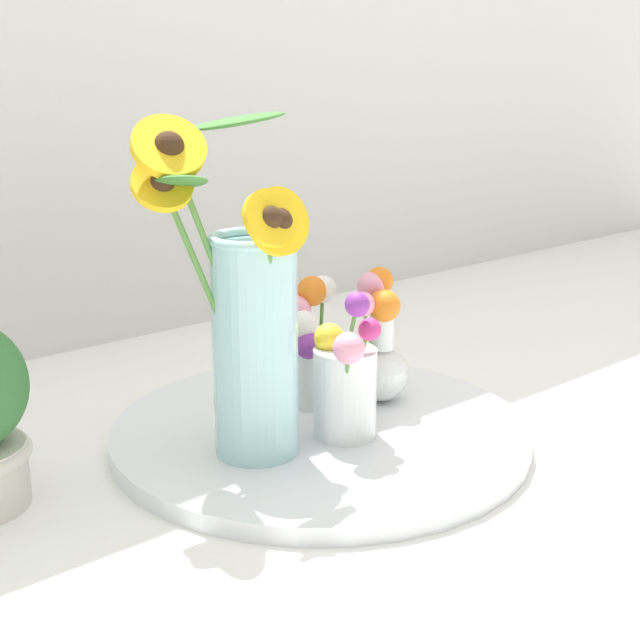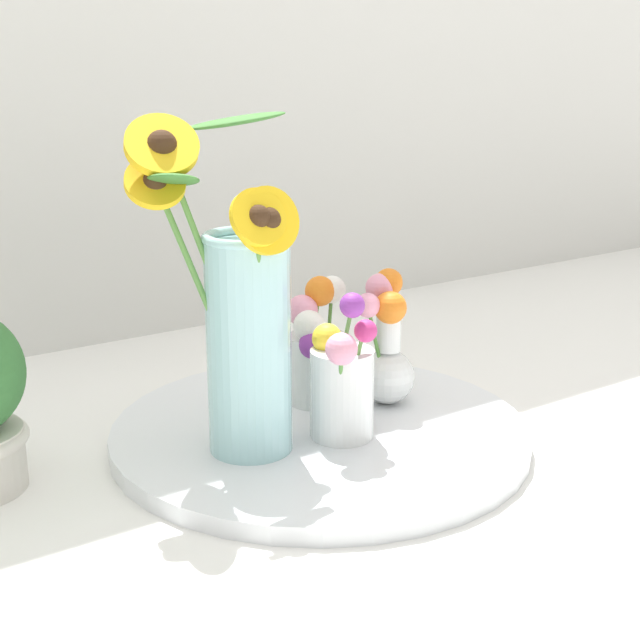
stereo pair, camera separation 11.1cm
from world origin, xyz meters
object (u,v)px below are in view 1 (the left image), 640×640
at_px(serving_tray, 320,432).
at_px(vase_small_center, 345,382).
at_px(vase_small_back, 310,349).
at_px(vase_bulb_right, 379,344).
at_px(mason_jar_sunflowers, 249,321).

height_order(serving_tray, vase_small_center, vase_small_center).
bearing_deg(vase_small_back, vase_small_center, -110.19).
relative_size(vase_bulb_right, vase_small_back, 1.06).
bearing_deg(vase_small_center, vase_bulb_right, 28.06).
relative_size(mason_jar_sunflowers, vase_small_back, 2.37).
distance_m(mason_jar_sunflowers, vase_bulb_right, 0.25).
relative_size(mason_jar_sunflowers, vase_bulb_right, 2.24).
bearing_deg(vase_bulb_right, vase_small_center, -151.94).
xyz_separation_m(serving_tray, vase_bulb_right, (0.12, 0.02, 0.09)).
bearing_deg(vase_bulb_right, vase_small_back, 143.06).
bearing_deg(vase_small_back, vase_bulb_right, -36.94).
bearing_deg(serving_tray, vase_small_center, -90.91).
bearing_deg(vase_small_center, serving_tray, 89.09).
height_order(serving_tray, vase_bulb_right, vase_bulb_right).
bearing_deg(vase_bulb_right, mason_jar_sunflowers, -173.22).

